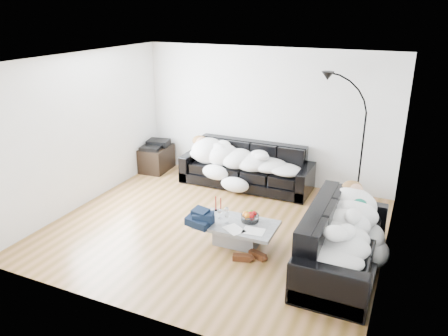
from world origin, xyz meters
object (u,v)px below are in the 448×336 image
at_px(sleeper_back, 245,156).
at_px(wine_glass_c, 227,218).
at_px(wine_glass_a, 226,212).
at_px(floor_lamp, 362,149).
at_px(wine_glass_b, 220,214).
at_px(sofa_back, 246,166).
at_px(coffee_table, 237,233).
at_px(sofa_right, 344,239).
at_px(stereo, 156,144).
at_px(shoes, 249,256).
at_px(sleeper_right, 345,224).
at_px(candle_left, 216,204).
at_px(candle_right, 221,205).
at_px(av_cabinet, 157,159).
at_px(fruit_bowl, 250,216).

bearing_deg(sleeper_back, wine_glass_c, -75.12).
xyz_separation_m(sleeper_back, wine_glass_a, (0.48, -1.95, -0.22)).
xyz_separation_m(wine_glass_c, floor_lamp, (1.52, 2.27, 0.58)).
bearing_deg(sleeper_back, wine_glass_b, -78.62).
distance_m(sofa_back, coffee_table, 2.24).
bearing_deg(sofa_back, coffee_table, -71.69).
distance_m(sofa_right, coffee_table, 1.54).
height_order(wine_glass_a, floor_lamp, floor_lamp).
xyz_separation_m(coffee_table, stereo, (-2.75, 2.13, 0.41)).
relative_size(sleeper_back, wine_glass_c, 12.13).
height_order(wine_glass_a, shoes, wine_glass_a).
height_order(wine_glass_a, stereo, stereo).
bearing_deg(sleeper_right, sleeper_back, 47.13).
xyz_separation_m(sofa_back, sofa_right, (2.21, -2.10, 0.02)).
height_order(sofa_back, wine_glass_b, sofa_back).
relative_size(sleeper_right, wine_glass_c, 10.44).
height_order(sleeper_right, candle_left, sleeper_right).
relative_size(candle_right, av_cabinet, 0.29).
bearing_deg(av_cabinet, wine_glass_a, -42.66).
xyz_separation_m(candle_left, stereo, (-2.29, 1.88, 0.12)).
bearing_deg(candle_left, candle_right, 15.88).
distance_m(coffee_table, wine_glass_a, 0.35).
bearing_deg(av_cabinet, candle_left, -43.54).
distance_m(sleeper_back, av_cabinet, 2.08).
distance_m(sleeper_right, shoes, 1.37).
bearing_deg(candle_left, sleeper_back, 97.56).
distance_m(candle_left, av_cabinet, 2.97).
bearing_deg(candle_right, wine_glass_b, -68.05).
bearing_deg(candle_left, wine_glass_c, -43.30).
relative_size(wine_glass_a, shoes, 0.38).
relative_size(coffee_table, wine_glass_a, 7.06).
xyz_separation_m(sleeper_right, stereo, (-4.26, 2.12, -0.07)).
relative_size(sofa_back, sofa_right, 1.18).
xyz_separation_m(wine_glass_a, stereo, (-2.53, 2.02, 0.16)).
relative_size(sleeper_right, wine_glass_b, 11.70).
height_order(sleeper_back, candle_right, sleeper_back).
distance_m(sofa_right, wine_glass_c, 1.65).
distance_m(shoes, floor_lamp, 2.91).
distance_m(sofa_back, sofa_right, 3.05).
bearing_deg(sofa_right, candle_right, 82.19).
distance_m(fruit_bowl, stereo, 3.52).
relative_size(sleeper_right, floor_lamp, 0.92).
distance_m(sofa_right, sleeper_back, 3.03).
bearing_deg(sofa_back, wine_glass_c, -75.44).
height_order(wine_glass_c, av_cabinet, same).
distance_m(sleeper_right, stereo, 4.76).
height_order(sofa_right, wine_glass_c, sofa_right).
distance_m(av_cabinet, stereo, 0.32).
distance_m(sleeper_back, wine_glass_b, 2.08).
relative_size(coffee_table, wine_glass_c, 6.56).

